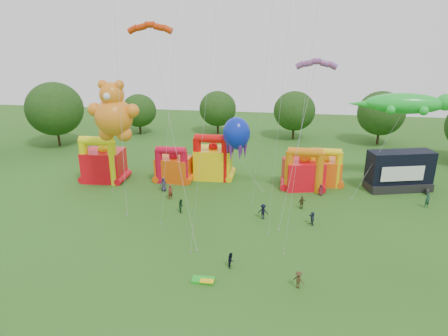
# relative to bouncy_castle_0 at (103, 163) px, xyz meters

# --- Properties ---
(ground) EXTENTS (160.00, 160.00, 0.00)m
(ground) POSITION_rel_bouncy_castle_0_xyz_m (20.05, -25.99, -2.66)
(ground) COLOR #2B5417
(ground) RESTS_ON ground
(tree_ring) EXTENTS (120.52, 122.59, 12.07)m
(tree_ring) POSITION_rel_bouncy_castle_0_xyz_m (18.90, -25.40, 3.60)
(tree_ring) COLOR #352314
(tree_ring) RESTS_ON ground
(bouncy_castle_0) EXTENTS (5.81, 4.78, 7.03)m
(bouncy_castle_0) POSITION_rel_bouncy_castle_0_xyz_m (0.00, 0.00, 0.00)
(bouncy_castle_0) COLOR red
(bouncy_castle_0) RESTS_ON ground
(bouncy_castle_1) EXTENTS (5.21, 4.38, 5.51)m
(bouncy_castle_1) POSITION_rel_bouncy_castle_0_xyz_m (10.19, 1.51, -0.55)
(bouncy_castle_1) COLOR #E5510C
(bouncy_castle_1) RESTS_ON ground
(bouncy_castle_2) EXTENTS (5.45, 4.41, 7.02)m
(bouncy_castle_2) POSITION_rel_bouncy_castle_0_xyz_m (15.66, 3.50, 0.00)
(bouncy_castle_2) COLOR yellow
(bouncy_castle_2) RESTS_ON ground
(bouncy_castle_3) EXTENTS (6.01, 5.24, 6.22)m
(bouncy_castle_3) POSITION_rel_bouncy_castle_0_xyz_m (28.84, 1.39, -0.30)
(bouncy_castle_3) COLOR red
(bouncy_castle_3) RESTS_ON ground
(bouncy_castle_4) EXTENTS (4.69, 3.80, 5.69)m
(bouncy_castle_4) POSITION_rel_bouncy_castle_0_xyz_m (31.80, 3.27, -0.48)
(bouncy_castle_4) COLOR #F95C0D
(bouncy_castle_4) RESTS_ON ground
(stage_trailer) EXTENTS (9.30, 5.44, 5.53)m
(stage_trailer) POSITION_rel_bouncy_castle_0_xyz_m (41.92, 2.91, 0.01)
(stage_trailer) COLOR black
(stage_trailer) RESTS_ON ground
(teddy_bear_kite) EXTENTS (6.72, 4.77, 15.41)m
(teddy_bear_kite) POSITION_rel_bouncy_castle_0_xyz_m (4.49, -4.89, 8.04)
(teddy_bear_kite) COLOR orange
(teddy_bear_kite) RESTS_ON ground
(gecko_kite) EXTENTS (13.89, 9.60, 13.10)m
(gecko_kite) POSITION_rel_bouncy_castle_0_xyz_m (39.26, 2.76, 3.79)
(gecko_kite) COLOR green
(gecko_kite) RESTS_ON ground
(octopus_kite) EXTENTS (6.17, 4.97, 9.81)m
(octopus_kite) POSITION_rel_bouncy_castle_0_xyz_m (20.26, 1.18, 2.27)
(octopus_kite) COLOR #0B22B3
(octopus_kite) RESTS_ON ground
(parafoil_kites) EXTENTS (28.03, 14.57, 27.05)m
(parafoil_kites) POSITION_rel_bouncy_castle_0_xyz_m (15.14, -10.48, 8.34)
(parafoil_kites) COLOR red
(parafoil_kites) RESTS_ON ground
(diamond_kites) EXTENTS (16.66, 19.28, 39.77)m
(diamond_kites) POSITION_rel_bouncy_castle_0_xyz_m (21.73, -9.56, 12.85)
(diamond_kites) COLOR #EB440B
(diamond_kites) RESTS_ON ground
(folded_kite_bundle) EXTENTS (2.01, 1.12, 0.31)m
(folded_kite_bundle) POSITION_rel_bouncy_castle_0_xyz_m (19.40, -22.37, -2.52)
(folded_kite_bundle) COLOR green
(folded_kite_bundle) RESTS_ON ground
(spectator_0) EXTENTS (1.02, 0.75, 1.92)m
(spectator_0) POSITION_rel_bouncy_castle_0_xyz_m (9.84, -2.67, -1.70)
(spectator_0) COLOR #25243C
(spectator_0) RESTS_ON ground
(spectator_1) EXTENTS (0.85, 0.83, 1.96)m
(spectator_1) POSITION_rel_bouncy_castle_0_xyz_m (11.54, -5.23, -1.67)
(spectator_1) COLOR maroon
(spectator_1) RESTS_ON ground
(spectator_2) EXTENTS (0.95, 1.03, 1.70)m
(spectator_2) POSITION_rel_bouncy_castle_0_xyz_m (13.91, -8.82, -1.81)
(spectator_2) COLOR #17391B
(spectator_2) RESTS_ON ground
(spectator_3) EXTENTS (1.30, 0.91, 1.84)m
(spectator_3) POSITION_rel_bouncy_castle_0_xyz_m (23.90, -9.16, -1.73)
(spectator_3) COLOR black
(spectator_3) RESTS_ON ground
(spectator_4) EXTENTS (1.07, 0.86, 1.70)m
(spectator_4) POSITION_rel_bouncy_castle_0_xyz_m (28.50, -5.66, -1.81)
(spectator_4) COLOR #45381B
(spectator_4) RESTS_ON ground
(spectator_5) EXTENTS (0.73, 1.56, 1.62)m
(spectator_5) POSITION_rel_bouncy_castle_0_xyz_m (29.53, -9.87, -1.85)
(spectator_5) COLOR #2A2E46
(spectator_5) RESTS_ON ground
(spectator_6) EXTENTS (0.91, 0.77, 1.58)m
(spectator_6) POSITION_rel_bouncy_castle_0_xyz_m (31.18, -0.99, -1.87)
(spectator_6) COLOR maroon
(spectator_6) RESTS_ON ground
(spectator_7) EXTENTS (0.78, 0.63, 1.85)m
(spectator_7) POSITION_rel_bouncy_castle_0_xyz_m (44.03, -2.96, -1.73)
(spectator_7) COLOR #193E2B
(spectator_7) RESTS_ON ground
(spectator_8) EXTENTS (0.60, 0.76, 1.52)m
(spectator_8) POSITION_rel_bouncy_castle_0_xyz_m (21.51, -19.74, -1.90)
(spectator_8) COLOR black
(spectator_8) RESTS_ON ground
(spectator_9) EXTENTS (1.19, 1.03, 1.59)m
(spectator_9) POSITION_rel_bouncy_castle_0_xyz_m (27.69, -22.01, -1.86)
(spectator_9) COLOR #3E2F19
(spectator_9) RESTS_ON ground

